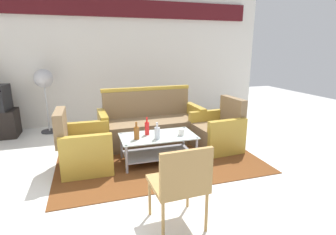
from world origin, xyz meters
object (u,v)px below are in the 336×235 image
(armchair_right, at_px, (218,132))
(cup, at_px, (181,132))
(coffee_table, at_px, (158,144))
(bottle_red, at_px, (147,128))
(bottle_brown, at_px, (137,133))
(pedestal_fan, at_px, (44,82))
(armchair_left, at_px, (84,149))
(bottle_clear, at_px, (157,133))
(wicker_chair, at_px, (181,181))
(couch, at_px, (151,125))

(armchair_right, relative_size, cup, 8.50)
(coffee_table, relative_size, bottle_red, 4.11)
(bottle_red, distance_m, bottle_brown, 0.24)
(armchair_right, distance_m, pedestal_fan, 3.45)
(armchair_left, xyz_separation_m, bottle_clear, (1.00, -0.23, 0.21))
(pedestal_fan, relative_size, wicker_chair, 1.51)
(pedestal_fan, bearing_deg, couch, -33.02)
(coffee_table, height_order, bottle_red, bottle_red)
(cup, distance_m, pedestal_fan, 3.02)
(armchair_right, distance_m, coffee_table, 1.12)
(bottle_red, bearing_deg, couch, 72.22)
(armchair_right, bearing_deg, bottle_red, 91.58)
(coffee_table, xyz_separation_m, bottle_red, (-0.14, 0.09, 0.24))
(pedestal_fan, bearing_deg, armchair_left, -70.85)
(armchair_left, relative_size, pedestal_fan, 0.67)
(armchair_left, distance_m, bottle_brown, 0.77)
(couch, relative_size, bottle_brown, 7.29)
(cup, bearing_deg, armchair_right, 22.02)
(bottle_clear, bearing_deg, wicker_chair, -96.36)
(bottle_brown, relative_size, wicker_chair, 0.30)
(bottle_brown, bearing_deg, couch, 64.87)
(armchair_left, height_order, armchair_right, same)
(coffee_table, distance_m, wicker_chair, 1.56)
(bottle_brown, height_order, wicker_chair, wicker_chair)
(wicker_chair, bearing_deg, bottle_red, 85.28)
(bottle_brown, distance_m, pedestal_fan, 2.59)
(coffee_table, bearing_deg, couch, 83.08)
(pedestal_fan, bearing_deg, coffee_table, -49.84)
(couch, xyz_separation_m, bottle_red, (-0.25, -0.77, 0.20))
(couch, relative_size, wicker_chair, 2.17)
(coffee_table, relative_size, wicker_chair, 1.31)
(armchair_right, distance_m, wicker_chair, 2.19)
(couch, height_order, armchair_left, couch)
(bottle_brown, xyz_separation_m, pedestal_fan, (-1.40, 2.11, 0.51))
(couch, height_order, cup, couch)
(bottle_clear, bearing_deg, pedestal_fan, 127.50)
(couch, height_order, pedestal_fan, pedestal_fan)
(bottle_brown, bearing_deg, bottle_red, 39.70)
(pedestal_fan, bearing_deg, cup, -46.16)
(couch, bearing_deg, wicker_chair, 80.47)
(bottle_red, distance_m, cup, 0.51)
(cup, bearing_deg, couch, 103.30)
(armchair_right, xyz_separation_m, pedestal_fan, (-2.83, 1.83, 0.73))
(bottle_brown, xyz_separation_m, cup, (0.66, -0.03, -0.04))
(bottle_brown, bearing_deg, wicker_chair, -85.22)
(armchair_right, distance_m, bottle_clear, 1.22)
(couch, relative_size, armchair_left, 2.15)
(bottle_red, bearing_deg, cup, -21.73)
(couch, relative_size, bottle_red, 6.82)
(bottle_red, height_order, cup, bottle_red)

